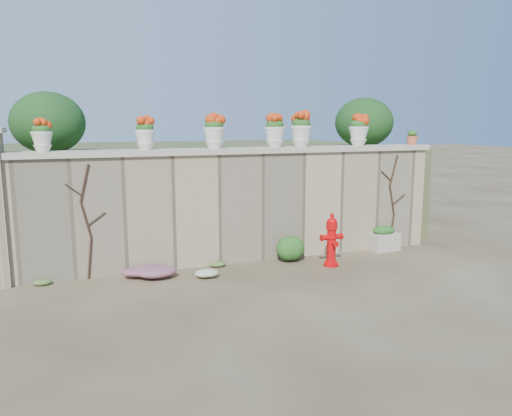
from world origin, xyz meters
name	(u,v)px	position (x,y,z in m)	size (l,w,h in m)	color
ground	(276,290)	(0.00, 0.00, 0.00)	(80.00, 80.00, 0.00)	#483624
stone_wall	(239,208)	(0.00, 1.80, 1.00)	(8.00, 0.40, 2.00)	tan
wall_cap	(238,151)	(0.00, 1.80, 2.05)	(8.10, 0.52, 0.10)	#BCB29F
raised_fill	(197,187)	(0.00, 5.00, 1.00)	(9.00, 6.00, 2.00)	#384C23
back_shrub_left	(48,123)	(-3.20, 3.00, 2.55)	(1.30, 1.30, 1.10)	#143814
back_shrub_right	(364,123)	(3.40, 3.00, 2.55)	(1.30, 1.30, 1.10)	#143814
vine_left	(87,220)	(-2.67, 1.58, 0.99)	(0.60, 0.04, 1.91)	black
vine_right	(392,200)	(3.23, 1.58, 0.99)	(0.60, 0.04, 1.91)	black
fire_hydrant	(332,240)	(1.44, 0.85, 0.48)	(0.41, 0.29, 0.96)	red
planter_box	(384,239)	(2.97, 1.46, 0.23)	(0.64, 0.41, 0.50)	#BCB29F
green_shrub	(291,246)	(0.89, 1.38, 0.29)	(0.62, 0.56, 0.59)	#1E5119
magenta_clump	(147,270)	(-1.78, 1.28, 0.13)	(1.00, 0.67, 0.27)	#AD2282
white_flowers	(207,273)	(-0.85, 0.93, 0.10)	(0.55, 0.44, 0.20)	white
urn_pot_0	(42,135)	(-3.26, 1.80, 2.35)	(0.33, 0.33, 0.51)	silver
urn_pot_1	(145,134)	(-1.66, 1.80, 2.37)	(0.34, 0.34, 0.54)	silver
urn_pot_2	(214,131)	(-0.45, 1.80, 2.40)	(0.38, 0.38, 0.60)	silver
urn_pot_3	(275,131)	(0.72, 1.80, 2.40)	(0.38, 0.38, 0.60)	silver
urn_pot_4	(301,130)	(1.25, 1.80, 2.42)	(0.41, 0.41, 0.64)	silver
urn_pot_5	(359,130)	(2.51, 1.80, 2.40)	(0.39, 0.39, 0.60)	silver
terracotta_pot	(412,138)	(3.80, 1.80, 2.23)	(0.24, 0.24, 0.29)	#C95D3D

